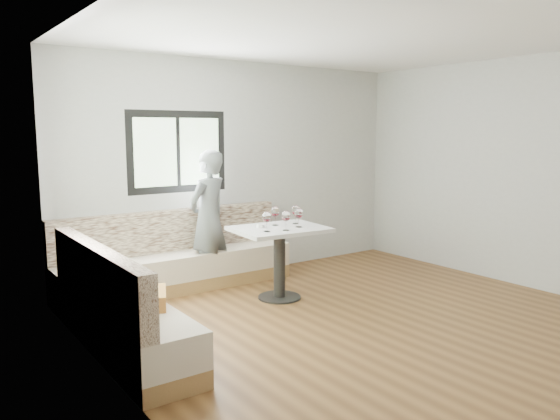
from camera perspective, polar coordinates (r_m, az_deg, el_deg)
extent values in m
cube|color=brown|center=(5.60, 9.73, -11.72)|extent=(5.00, 5.00, 0.01)
cube|color=white|center=(5.34, 10.49, 17.80)|extent=(5.00, 5.00, 0.01)
cube|color=#B7B7B2|center=(7.26, -4.13, 4.26)|extent=(5.00, 0.01, 2.80)
cube|color=#B7B7B2|center=(3.93, -16.42, 0.59)|extent=(0.01, 5.00, 2.80)
cube|color=#B7B7B2|center=(7.28, 24.07, 3.58)|extent=(0.01, 5.00, 2.80)
cube|color=black|center=(6.81, -10.62, 5.99)|extent=(1.30, 0.02, 1.00)
cube|color=black|center=(4.77, -19.99, 4.73)|extent=(0.02, 1.30, 1.00)
cube|color=olive|center=(6.76, -10.48, -7.54)|extent=(2.90, 0.55, 0.16)
cube|color=beige|center=(6.70, -10.53, -5.69)|extent=(2.90, 0.55, 0.29)
cube|color=beige|center=(6.80, -11.34, -2.09)|extent=(2.90, 0.14, 0.50)
cube|color=olive|center=(5.10, -15.93, -13.00)|extent=(0.55, 2.25, 0.16)
cube|color=beige|center=(5.03, -16.03, -10.60)|extent=(0.55, 2.25, 0.29)
cube|color=beige|center=(4.86, -18.51, -6.51)|extent=(0.14, 2.25, 0.50)
cube|color=#B06E25|center=(4.74, -14.50, -9.01)|extent=(0.57, 0.57, 0.13)
cylinder|color=black|center=(6.35, -0.06, -9.08)|extent=(0.49, 0.49, 0.02)
cylinder|color=black|center=(6.24, -0.06, -5.76)|extent=(0.13, 0.13, 0.78)
cube|color=silver|center=(6.16, -0.06, -2.03)|extent=(1.06, 0.86, 0.04)
imported|color=slate|center=(6.69, -7.51, -0.95)|extent=(0.72, 0.62, 1.68)
cylinder|color=white|center=(6.16, -2.08, -1.64)|extent=(0.10, 0.10, 0.04)
sphere|color=black|center=(6.17, -2.02, -1.52)|extent=(0.02, 0.02, 0.02)
sphere|color=black|center=(6.15, -2.21, -1.55)|extent=(0.02, 0.02, 0.02)
sphere|color=black|center=(6.14, -2.00, -1.57)|extent=(0.02, 0.02, 0.02)
cylinder|color=white|center=(5.89, -1.39, -2.25)|extent=(0.07, 0.07, 0.01)
cylinder|color=white|center=(5.88, -1.39, -1.75)|extent=(0.01, 0.01, 0.10)
ellipsoid|color=white|center=(5.86, -1.39, -0.72)|extent=(0.10, 0.10, 0.12)
cylinder|color=#4E070E|center=(5.87, -1.39, -1.00)|extent=(0.07, 0.07, 0.02)
cylinder|color=white|center=(5.96, 0.63, -2.13)|extent=(0.07, 0.07, 0.01)
cylinder|color=white|center=(5.95, 0.63, -1.64)|extent=(0.01, 0.01, 0.10)
ellipsoid|color=white|center=(5.93, 0.64, -0.62)|extent=(0.10, 0.10, 0.12)
cylinder|color=#4E070E|center=(5.94, 0.63, -0.90)|extent=(0.07, 0.07, 0.02)
cylinder|color=white|center=(6.17, 1.98, -1.77)|extent=(0.07, 0.07, 0.01)
cylinder|color=white|center=(6.16, 1.98, -1.31)|extent=(0.01, 0.01, 0.10)
ellipsoid|color=white|center=(6.14, 1.98, -0.32)|extent=(0.10, 0.10, 0.12)
cylinder|color=#4E070E|center=(6.15, 1.98, -0.59)|extent=(0.07, 0.07, 0.02)
cylinder|color=white|center=(6.27, -0.50, -1.60)|extent=(0.07, 0.07, 0.01)
cylinder|color=white|center=(6.27, -0.50, -1.14)|extent=(0.01, 0.01, 0.10)
ellipsoid|color=white|center=(6.25, -0.50, -0.17)|extent=(0.10, 0.10, 0.12)
cylinder|color=#4E070E|center=(6.25, -0.50, -0.43)|extent=(0.07, 0.07, 0.02)
cylinder|color=white|center=(6.39, 1.64, -1.42)|extent=(0.07, 0.07, 0.01)
cylinder|color=white|center=(6.38, 1.64, -0.96)|extent=(0.01, 0.01, 0.10)
ellipsoid|color=white|center=(6.37, 1.65, -0.01)|extent=(0.10, 0.10, 0.12)
cylinder|color=#4E070E|center=(6.37, 1.65, -0.27)|extent=(0.07, 0.07, 0.02)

